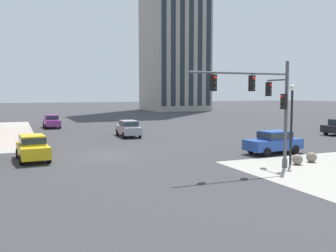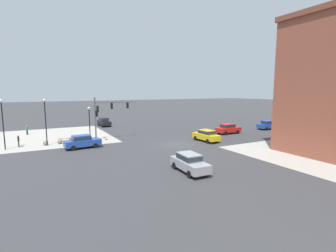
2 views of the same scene
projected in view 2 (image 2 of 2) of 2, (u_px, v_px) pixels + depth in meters
name	position (u px, v px, depth m)	size (l,w,h in m)	color
ground_plane	(176.00, 144.00, 34.42)	(320.00, 320.00, 0.00)	#38383A
sidewalk_corner_slab	(42.00, 137.00, 39.57)	(20.00, 19.00, 0.02)	#A8A399
traffic_signal_main	(104.00, 113.00, 37.11)	(6.62, 2.09, 6.35)	#4C4C51
bollard_sphere_curb_a	(88.00, 139.00, 36.33)	(0.66, 0.66, 0.66)	gray
bollard_sphere_curb_b	(78.00, 141.00, 35.38)	(0.66, 0.66, 0.66)	gray
bollard_sphere_curb_c	(60.00, 142.00, 34.72)	(0.66, 0.66, 0.66)	gray
bollard_sphere_curb_d	(46.00, 143.00, 33.82)	(0.66, 0.66, 0.66)	gray
bench_near_signal	(65.00, 139.00, 36.37)	(1.83, 0.62, 0.49)	tan
pedestrian_near_bench	(27.00, 129.00, 41.83)	(0.36, 0.46, 1.56)	#232847
pedestrian_at_curb	(18.00, 140.00, 32.62)	(0.24, 0.55, 1.63)	black
street_lamp_corner_near	(89.00, 120.00, 35.83)	(0.36, 0.36, 4.99)	black
street_lamp_mid_sidewalk	(45.00, 117.00, 33.21)	(0.36, 0.36, 6.23)	black
street_lamp_corner_far	(3.00, 119.00, 30.76)	(0.36, 0.36, 6.25)	black
car_main_northbound_near	(327.00, 127.00, 44.97)	(4.51, 2.13, 1.68)	#7A3389
car_main_northbound_far	(104.00, 122.00, 52.14)	(2.01, 4.46, 1.68)	black
car_main_southbound_near	(268.00, 125.00, 47.70)	(4.50, 2.09, 1.68)	#23479E
car_cross_eastbound	(82.00, 141.00, 32.03)	(4.53, 2.17, 1.68)	#23479E
car_parked_curb	(228.00, 128.00, 42.84)	(4.43, 1.95, 1.68)	red
car_main_mid	(206.00, 135.00, 36.41)	(2.10, 4.50, 1.68)	gold
car_cross_far	(190.00, 162.00, 22.67)	(2.02, 4.47, 1.68)	#99999E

